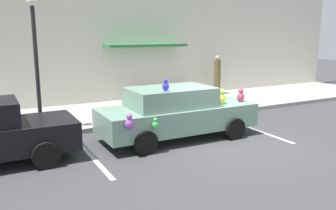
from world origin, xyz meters
TOP-DOWN VIEW (x-y plane):
  - ground_plane at (0.00, 0.00)m, footprint 60.00×60.00m
  - sidewalk at (0.00, 5.00)m, footprint 24.00×4.00m
  - storefront_building at (0.01, 7.14)m, footprint 24.00×1.25m
  - parking_stripe_front at (1.76, 1.00)m, footprint 0.12×3.60m
  - parking_stripe_rear at (-3.62, 1.00)m, footprint 0.12×3.60m
  - plush_covered_car at (-0.97, 1.23)m, footprint 4.62×2.05m
  - teddy_bear_on_sidewalk at (0.43, 3.67)m, footprint 0.38×0.31m
  - street_lamp_post at (-4.44, 3.50)m, footprint 0.28×0.28m
  - pedestrian_near_shopfront at (4.12, 6.27)m, footprint 0.33×0.33m

SIDE VIEW (x-z plane):
  - ground_plane at x=0.00m, z-range 0.00..0.00m
  - parking_stripe_front at x=1.76m, z-range 0.00..0.01m
  - parking_stripe_rear at x=-3.62m, z-range 0.00..0.01m
  - sidewalk at x=0.00m, z-range 0.00..0.15m
  - teddy_bear_on_sidewalk at x=0.43m, z-range 0.12..0.84m
  - plush_covered_car at x=-0.97m, z-range -0.15..1.74m
  - pedestrian_near_shopfront at x=4.12m, z-range 0.09..1.96m
  - street_lamp_post at x=-4.44m, z-range 0.59..4.56m
  - storefront_building at x=0.01m, z-range -0.01..6.39m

